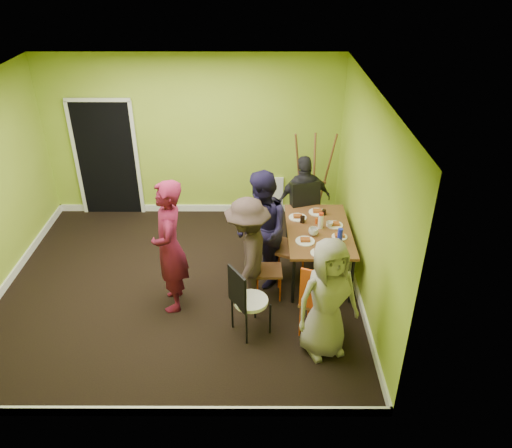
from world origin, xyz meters
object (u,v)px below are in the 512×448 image
Objects in this scene: chair_left_far at (281,240)px; easel at (313,181)px; orange_bottle at (316,221)px; person_back_end at (304,200)px; chair_left_near at (263,266)px; thermos at (321,222)px; blue_bottle at (340,236)px; chair_back_end at (306,203)px; dining_table at (319,233)px; person_front_end at (327,299)px; chair_bentwood at (246,298)px; chair_front_end at (319,298)px; person_left_far at (262,230)px; person_standing at (170,247)px; person_left_near at (248,254)px.

chair_left_far is 1.61m from easel.
person_back_end is (-0.11, 0.75, -0.05)m from orange_bottle.
chair_left_near reaches higher than orange_bottle.
blue_bottle reaches higher than thermos.
person_back_end reaches higher than orange_bottle.
orange_bottle is (-0.06, -1.25, -0.05)m from easel.
chair_back_end is at bearing 150.85° from chair_left_near.
person_front_end reaches higher than dining_table.
chair_bentwood is at bearing -124.21° from orange_bottle.
thermos is at bearing 118.40° from blue_bottle.
dining_table is at bearing 106.25° from chair_front_end.
chair_bentwood is at bearing 48.23° from chair_back_end.
chair_front_end is at bearing 84.44° from person_front_end.
person_back_end is (0.67, 1.10, -0.11)m from person_left_far.
dining_table is at bearing 109.33° from chair_bentwood.
chair_left_near is 0.89× the size of chair_bentwood.
chair_bentwood is 0.54× the size of person_standing.
person_left_near is at bearing 165.96° from chair_front_end.
orange_bottle is at bearing 84.40° from person_back_end.
person_front_end is (0.06, -0.25, 0.19)m from chair_front_end.
chair_left_far is at bearing 106.57° from person_standing.
dining_table is 0.82× the size of person_standing.
chair_left_far is 0.81m from person_left_near.
blue_bottle is at bearing 90.14° from chair_back_end.
blue_bottle is 1.34m from person_back_end.
person_front_end is at bearing 41.66° from chair_left_far.
thermos is at bearing 125.43° from chair_left_far.
chair_front_end is (-0.14, -1.33, -0.11)m from dining_table.
chair_bentwood is 1.71m from thermos.
chair_bentwood is 1.20m from person_standing.
thermos is at bearing 59.15° from dining_table.
thermos is 1.26m from person_left_near.
dining_table is at bearing 122.31° from chair_left_near.
person_front_end reaches higher than chair_back_end.
dining_table is 0.17m from thermos.
chair_bentwood is 1.78m from orange_bottle.
person_left_near is (-0.87, -1.44, 0.01)m from chair_back_end.
chair_bentwood is 2.92m from easel.
chair_left_near is at bearing 151.15° from chair_front_end.
person_standing is at bearing -82.02° from chair_left_near.
blue_bottle reaches higher than chair_left_near.
orange_bottle reaches higher than dining_table.
chair_left_near is 2.14m from easel.
chair_back_end reaches higher than dining_table.
chair_bentwood is (-0.47, -1.22, -0.07)m from chair_left_far.
easel is at bearing 108.33° from chair_front_end.
easel is (0.58, 1.48, 0.23)m from chair_left_far.
chair_bentwood is (-0.89, -2.02, -0.24)m from chair_back_end.
person_standing reaches higher than easel.
chair_back_end is at bearing 108.25° from blue_bottle.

